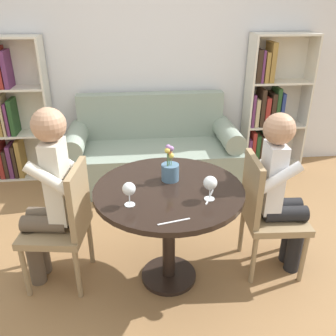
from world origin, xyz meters
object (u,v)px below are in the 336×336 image
(wine_glass_left, at_px, (129,190))
(flower_vase, at_px, (170,170))
(chair_left, at_px, (65,221))
(chair_right, at_px, (266,210))
(person_right, at_px, (281,191))
(person_left, at_px, (48,195))
(couch, at_px, (153,154))
(bookshelf_right, at_px, (268,109))
(wine_glass_right, at_px, (210,184))
(bookshelf_left, at_px, (9,113))

(wine_glass_left, distance_m, flower_vase, 0.40)
(chair_left, xyz_separation_m, chair_right, (1.41, -0.01, 0.00))
(chair_right, xyz_separation_m, person_right, (0.09, -0.01, 0.16))
(chair_right, xyz_separation_m, person_left, (-1.49, 0.03, 0.20))
(chair_left, height_order, chair_right, same)
(flower_vase, bearing_deg, person_right, -4.73)
(couch, distance_m, chair_left, 1.69)
(bookshelf_right, height_order, chair_left, bookshelf_right)
(person_right, bearing_deg, couch, 30.60)
(couch, relative_size, person_right, 1.52)
(bookshelf_right, bearing_deg, wine_glass_right, -119.20)
(couch, bearing_deg, bookshelf_left, 170.38)
(couch, bearing_deg, wine_glass_right, -82.48)
(bookshelf_right, xyz_separation_m, chair_right, (-0.66, -1.80, -0.21))
(chair_right, relative_size, flower_vase, 3.43)
(bookshelf_right, xyz_separation_m, person_right, (-0.57, -1.80, -0.05))
(chair_left, relative_size, chair_right, 1.00)
(bookshelf_right, relative_size, chair_left, 1.70)
(bookshelf_left, bearing_deg, flower_vase, -48.25)
(couch, relative_size, wine_glass_left, 12.33)
(bookshelf_left, bearing_deg, chair_right, -38.76)
(chair_left, bearing_deg, couch, 163.60)
(bookshelf_left, relative_size, person_left, 1.19)
(chair_left, height_order, person_left, person_left)
(chair_left, distance_m, wine_glass_left, 0.63)
(chair_right, bearing_deg, bookshelf_left, 54.68)
(chair_left, relative_size, flower_vase, 3.43)
(chair_left, distance_m, wine_glass_right, 1.03)
(person_right, relative_size, wine_glass_right, 7.82)
(chair_left, bearing_deg, chair_right, 97.95)
(bookshelf_left, relative_size, bookshelf_right, 1.00)
(wine_glass_right, xyz_separation_m, flower_vase, (-0.21, 0.28, -0.03))
(couch, bearing_deg, flower_vase, -89.20)
(chair_left, bearing_deg, person_left, -95.80)
(couch, distance_m, person_right, 1.77)
(bookshelf_right, bearing_deg, chair_right, -110.12)
(bookshelf_right, bearing_deg, bookshelf_left, -179.98)
(chair_right, height_order, person_left, person_left)
(couch, bearing_deg, person_right, -62.84)
(couch, xyz_separation_m, flower_vase, (0.02, -1.48, 0.52))
(person_left, relative_size, flower_vase, 4.90)
(couch, height_order, chair_right, couch)
(wine_glass_right, bearing_deg, chair_right, 25.47)
(wine_glass_left, bearing_deg, couch, 81.85)
(person_left, bearing_deg, person_right, 96.91)
(couch, distance_m, wine_glass_right, 1.86)
(chair_right, relative_size, wine_glass_right, 5.81)
(wine_glass_left, relative_size, wine_glass_right, 0.96)
(bookshelf_left, relative_size, person_right, 1.26)
(bookshelf_left, relative_size, chair_right, 1.70)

